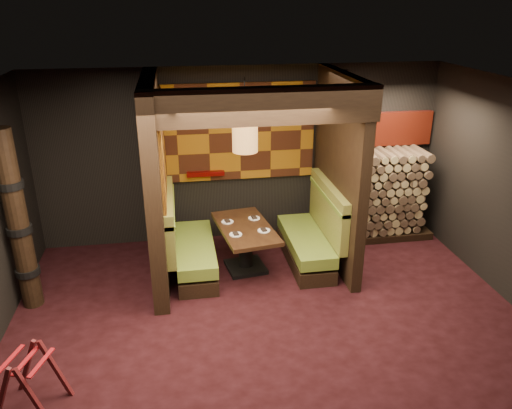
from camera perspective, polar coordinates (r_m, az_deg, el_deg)
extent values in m
cube|color=black|center=(6.34, 1.98, -14.27)|extent=(6.50, 5.50, 0.02)
cube|color=black|center=(5.16, 2.41, 12.16)|extent=(6.50, 5.50, 0.02)
cube|color=black|center=(8.15, -1.68, 5.67)|extent=(6.50, 0.02, 2.85)
cube|color=black|center=(7.04, -11.39, 2.46)|extent=(0.20, 2.20, 2.85)
cube|color=black|center=(7.46, 9.42, 3.74)|extent=(0.15, 2.10, 2.85)
cube|color=black|center=(5.88, 0.73, 11.17)|extent=(2.85, 0.18, 0.44)
cube|color=#975B10|center=(8.00, -1.85, 8.27)|extent=(2.40, 0.06, 1.55)
cube|color=#975B10|center=(7.07, -10.65, 6.24)|extent=(0.04, 1.85, 1.45)
cube|color=#510504|center=(8.07, -5.79, 3.56)|extent=(0.60, 0.12, 0.07)
cube|color=black|center=(7.58, -6.87, -6.68)|extent=(0.55, 1.60, 0.22)
cube|color=olive|center=(7.46, -6.96, -5.01)|extent=(0.55, 1.60, 0.18)
cube|color=olive|center=(7.29, -9.74, -2.45)|extent=(0.12, 1.60, 0.78)
cube|color=olive|center=(7.15, -9.92, 0.09)|extent=(0.15, 1.60, 0.06)
cube|color=black|center=(7.80, 5.59, -5.71)|extent=(0.55, 1.60, 0.22)
cube|color=olive|center=(7.69, 5.66, -4.07)|extent=(0.55, 1.60, 0.18)
cube|color=olive|center=(7.61, 8.22, -1.24)|extent=(0.12, 1.60, 0.78)
cube|color=olive|center=(7.48, 8.36, 1.22)|extent=(0.15, 1.60, 0.06)
cube|color=black|center=(7.60, -1.19, -7.12)|extent=(0.63, 0.63, 0.06)
cylinder|color=black|center=(7.46, -1.21, -5.18)|extent=(0.20, 0.20, 0.64)
cube|color=#362211|center=(7.30, -1.23, -2.73)|extent=(0.91, 1.42, 0.06)
cylinder|color=white|center=(7.04, -2.33, -3.44)|extent=(0.18, 0.18, 0.01)
cube|color=black|center=(7.03, -2.33, -3.33)|extent=(0.09, 0.12, 0.02)
cylinder|color=white|center=(7.15, 0.90, -3.00)|extent=(0.18, 0.18, 0.01)
cube|color=black|center=(7.14, 0.90, -2.88)|extent=(0.09, 0.12, 0.02)
cylinder|color=white|center=(7.43, -3.28, -1.98)|extent=(0.18, 0.18, 0.01)
cube|color=black|center=(7.43, -3.29, -1.87)|extent=(0.09, 0.12, 0.02)
cylinder|color=white|center=(7.54, -0.21, -1.58)|extent=(0.18, 0.18, 0.01)
cube|color=black|center=(7.53, -0.21, -1.47)|extent=(0.09, 0.12, 0.02)
cylinder|color=#AA753B|center=(6.77, -1.27, 7.91)|extent=(0.35, 0.35, 0.45)
sphere|color=#FFC672|center=(6.77, -1.27, 7.91)|extent=(0.18, 0.18, 0.18)
cylinder|color=black|center=(6.66, -1.31, 12.06)|extent=(0.02, 0.02, 0.55)
cube|color=#4D1315|center=(5.60, -27.00, -18.85)|extent=(0.31, 0.14, 0.69)
cube|color=#4D1315|center=(5.44, -24.03, -19.66)|extent=(0.31, 0.14, 0.69)
cube|color=#4D1315|center=(5.85, -24.71, -16.46)|extent=(0.31, 0.14, 0.69)
cube|color=#4D1315|center=(5.69, -21.84, -17.13)|extent=(0.31, 0.14, 0.69)
cube|color=maroon|center=(5.57, -26.28, -15.57)|extent=(0.18, 0.42, 0.01)
cube|color=maroon|center=(5.49, -24.83, -15.92)|extent=(0.18, 0.42, 0.01)
cube|color=maroon|center=(5.41, -23.33, -16.26)|extent=(0.18, 0.42, 0.01)
cylinder|color=black|center=(6.90, -25.56, -1.83)|extent=(0.26, 0.26, 2.40)
cylinder|color=black|center=(7.19, -24.64, -6.92)|extent=(0.31, 0.31, 0.09)
cylinder|color=black|center=(6.94, -25.43, -2.58)|extent=(0.31, 0.31, 0.09)
cylinder|color=black|center=(6.73, -26.27, 2.06)|extent=(0.31, 0.31, 0.09)
cube|color=black|center=(8.86, 13.61, -3.02)|extent=(1.73, 0.70, 0.12)
cube|color=brown|center=(8.58, 14.06, 1.51)|extent=(1.73, 0.70, 1.38)
cube|color=maroon|center=(8.58, 13.83, 8.35)|extent=(1.83, 0.10, 0.56)
cube|color=black|center=(7.72, 9.45, 4.39)|extent=(0.08, 0.08, 2.85)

